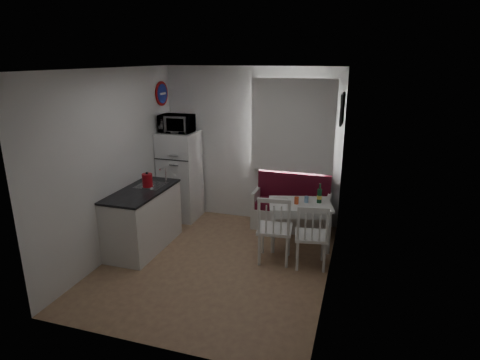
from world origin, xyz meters
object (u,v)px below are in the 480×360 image
at_px(bench, 291,211).
at_px(kettle, 147,180).
at_px(dining_table, 300,208).
at_px(chair_left, 273,223).
at_px(fridge, 180,176).
at_px(wine_bottle, 320,193).
at_px(chair_right, 311,230).
at_px(microwave, 177,124).
at_px(kitchen_counter, 143,219).

height_order(bench, kettle, kettle).
distance_m(bench, dining_table, 0.72).
bearing_deg(chair_left, kettle, 172.49).
xyz_separation_m(fridge, wine_bottle, (2.43, -0.40, 0.06)).
height_order(dining_table, chair_right, chair_right).
bearing_deg(dining_table, bench, 96.24).
relative_size(dining_table, wine_bottle, 3.52).
bearing_deg(bench, wine_bottle, -46.13).
xyz_separation_m(bench, chair_right, (0.48, -1.27, 0.27)).
distance_m(chair_right, fridge, 2.69).
xyz_separation_m(chair_left, fridge, (-1.92, 1.17, 0.16)).
height_order(chair_right, fridge, fridge).
xyz_separation_m(chair_left, wine_bottle, (0.51, 0.77, 0.22)).
bearing_deg(chair_left, chair_right, -5.85).
bearing_deg(chair_left, microwave, 143.10).
distance_m(bench, chair_right, 1.39).
bearing_deg(kettle, chair_right, -0.55).
relative_size(kitchen_counter, chair_right, 2.68).
bearing_deg(bench, chair_right, -69.39).
bearing_deg(dining_table, microwave, 153.93).
distance_m(kitchen_counter, dining_table, 2.32).
xyz_separation_m(dining_table, kettle, (-2.14, -0.64, 0.42)).
height_order(bench, fridge, fridge).
bearing_deg(fridge, chair_right, -25.70).
xyz_separation_m(kitchen_counter, bench, (1.96, 1.35, -0.16)).
xyz_separation_m(bench, microwave, (-1.94, -0.16, 1.38)).
bearing_deg(dining_table, chair_right, -83.73).
bearing_deg(fridge, microwave, -90.00).
xyz_separation_m(bench, wine_bottle, (0.49, -0.51, 0.53)).
bearing_deg(microwave, wine_bottle, -8.19).
bearing_deg(kitchen_counter, fridge, 89.10).
distance_m(kitchen_counter, fridge, 1.28).
bearing_deg(microwave, kitchen_counter, -90.94).
xyz_separation_m(microwave, wine_bottle, (2.43, -0.35, -0.85)).
bearing_deg(chair_right, wine_bottle, 79.63).
bearing_deg(dining_table, kettle, -177.66).
xyz_separation_m(dining_table, chair_right, (0.25, -0.66, -0.04)).
xyz_separation_m(kitchen_counter, fridge, (0.02, 1.24, 0.31)).
bearing_deg(microwave, chair_left, -30.28).
bearing_deg(kitchen_counter, chair_right, 1.88).
bearing_deg(wine_bottle, kitchen_counter, -160.98).
xyz_separation_m(kitchen_counter, kettle, (0.05, 0.10, 0.56)).
xyz_separation_m(dining_table, microwave, (-2.17, 0.45, 1.08)).
height_order(dining_table, fridge, fridge).
distance_m(kitchen_counter, bench, 2.39).
bearing_deg(fridge, kitchen_counter, -90.90).
height_order(chair_right, kettle, kettle).
bearing_deg(kettle, fridge, 91.51).
relative_size(microwave, kettle, 2.24).
bearing_deg(bench, kettle, -146.79).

